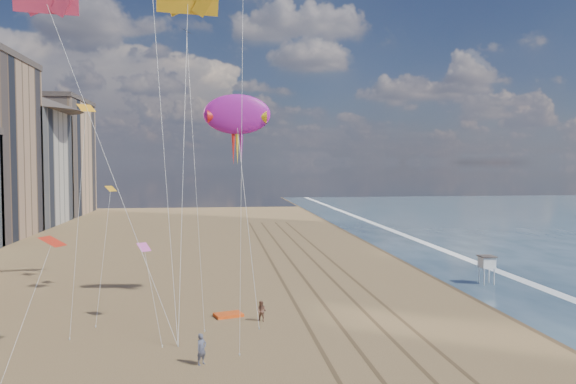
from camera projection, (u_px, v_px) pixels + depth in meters
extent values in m
plane|color=#42301E|center=(448.00, 266.00, 65.35)|extent=(260.00, 260.00, 0.00)
plane|color=white|center=(482.00, 265.00, 65.89)|extent=(260.00, 260.00, 0.00)
cube|color=brown|center=(287.00, 290.00, 52.86)|extent=(0.28, 120.00, 0.01)
cube|color=brown|center=(312.00, 289.00, 53.17)|extent=(0.28, 120.00, 0.01)
cube|color=brown|center=(341.00, 289.00, 53.53)|extent=(0.28, 120.00, 0.01)
cube|color=brown|center=(364.00, 288.00, 53.81)|extent=(0.28, 120.00, 0.01)
cube|color=#BCB2A3|center=(19.00, 168.00, 108.00)|extent=(15.00, 22.00, 22.00)
cone|color=#473D38|center=(17.00, 99.00, 107.31)|extent=(34.22, 34.22, 4.40)
cube|color=tan|center=(49.00, 158.00, 129.62)|extent=(16.00, 24.00, 26.00)
cube|color=#473D38|center=(48.00, 100.00, 128.91)|extent=(16.32, 24.48, 1.00)
cylinder|color=white|center=(484.00, 277.00, 55.01)|extent=(0.10, 0.10, 1.56)
cylinder|color=white|center=(494.00, 277.00, 55.14)|extent=(0.10, 0.10, 1.56)
cylinder|color=white|center=(479.00, 275.00, 56.04)|extent=(0.10, 0.10, 1.56)
cylinder|color=white|center=(489.00, 275.00, 56.17)|extent=(0.10, 0.10, 1.56)
cube|color=white|center=(487.00, 267.00, 55.54)|extent=(1.39, 1.39, 0.10)
cube|color=white|center=(487.00, 262.00, 55.51)|extent=(1.30, 1.30, 0.95)
cube|color=#473D38|center=(487.00, 256.00, 55.48)|extent=(1.56, 1.56, 0.09)
cube|color=#F95115|center=(228.00, 315.00, 43.90)|extent=(2.43, 1.93, 0.24)
ellipsoid|color=#A6199A|center=(237.00, 114.00, 47.27)|extent=(5.04, 0.95, 2.99)
cone|color=red|center=(216.00, 117.00, 47.05)|extent=(1.35, 1.13, 1.13)
cone|color=yellow|center=(258.00, 117.00, 47.51)|extent=(1.35, 1.13, 1.13)
cylinder|color=silver|center=(247.00, 221.00, 43.93)|extent=(0.03, 0.03, 16.95)
imported|color=#55586D|center=(201.00, 349.00, 33.37)|extent=(0.81, 0.79, 1.87)
imported|color=brown|center=(262.00, 311.00, 42.47)|extent=(0.96, 0.90, 1.58)
cube|color=gold|center=(188.00, 3.00, 50.40)|extent=(5.57, 1.83, 1.89)
cube|color=#E3325A|center=(46.00, 2.00, 41.42)|extent=(4.60, 1.55, 1.58)
plane|color=#FFA015|center=(86.00, 108.00, 48.07)|extent=(2.12, 2.06, 0.73)
plane|color=#E257B7|center=(144.00, 247.00, 42.14)|extent=(1.36, 1.31, 0.57)
plane|color=orange|center=(111.00, 189.00, 52.04)|extent=(1.36, 1.35, 0.49)
plane|color=red|center=(52.00, 241.00, 35.32)|extent=(1.88, 1.93, 0.56)
plane|color=black|center=(187.00, 31.00, 49.43)|extent=(1.34, 1.41, 0.55)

